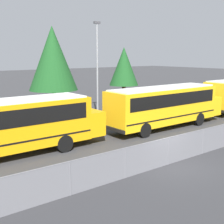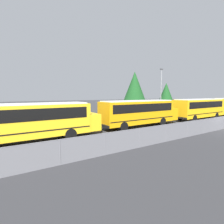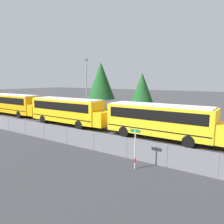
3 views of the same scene
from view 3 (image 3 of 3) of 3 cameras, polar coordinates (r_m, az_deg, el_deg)
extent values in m
cylinder|color=slate|center=(26.64, -25.38, -2.88)|extent=(0.07, 0.07, 1.50)
cylinder|color=slate|center=(24.13, -21.73, -3.77)|extent=(0.07, 0.07, 1.50)
cylinder|color=slate|center=(21.74, -17.25, -4.84)|extent=(0.07, 0.07, 1.50)
cylinder|color=slate|center=(19.52, -11.69, -6.13)|extent=(0.07, 0.07, 1.50)
cylinder|color=slate|center=(17.55, -4.77, -7.64)|extent=(0.07, 0.07, 1.50)
cylinder|color=slate|center=(15.90, 3.82, -9.34)|extent=(0.07, 0.07, 1.50)
cylinder|color=slate|center=(14.69, 14.19, -11.10)|extent=(0.07, 0.07, 1.50)
cylinder|color=slate|center=(14.04, 26.09, -12.67)|extent=(0.07, 0.07, 1.50)
cube|color=orange|center=(37.80, -24.27, 2.03)|extent=(10.04, 2.59, 2.67)
cube|color=black|center=(37.74, -24.32, 2.91)|extent=(9.24, 2.63, 0.96)
cube|color=black|center=(37.88, -24.20, 0.90)|extent=(9.84, 2.62, 0.10)
cube|color=orange|center=(33.22, -19.12, 0.59)|extent=(1.21, 2.38, 1.60)
cube|color=silver|center=(37.69, -24.40, 4.12)|extent=(9.54, 2.33, 0.10)
cylinder|color=black|center=(36.02, -19.95, -0.16)|extent=(1.07, 0.28, 1.07)
cylinder|color=black|center=(34.72, -23.09, -0.63)|extent=(1.07, 0.28, 1.07)
cylinder|color=black|center=(41.20, -25.04, 0.58)|extent=(1.07, 0.28, 1.07)
cube|color=yellow|center=(27.67, -11.73, 0.51)|extent=(10.04, 2.59, 2.67)
cube|color=black|center=(27.60, -11.76, 1.72)|extent=(9.24, 2.63, 0.96)
cube|color=black|center=(27.78, -11.68, -1.01)|extent=(9.84, 2.62, 0.10)
cube|color=yellow|center=(24.07, -2.32, -1.77)|extent=(1.21, 2.38, 1.60)
cube|color=black|center=(31.65, -18.06, -0.92)|extent=(0.12, 2.59, 0.24)
cube|color=silver|center=(27.52, -11.81, 3.37)|extent=(9.54, 2.33, 0.10)
cylinder|color=black|center=(26.65, -5.15, -2.55)|extent=(1.07, 0.28, 1.07)
cylinder|color=black|center=(24.92, -8.58, -3.39)|extent=(1.07, 0.28, 1.07)
cylinder|color=black|center=(30.92, -14.11, -1.25)|extent=(1.07, 0.28, 1.07)
cylinder|color=black|center=(29.44, -17.52, -1.87)|extent=(1.07, 0.28, 1.07)
cube|color=yellow|center=(20.98, 12.15, -1.99)|extent=(10.04, 2.59, 2.67)
cube|color=black|center=(20.88, 12.20, -0.41)|extent=(9.24, 2.63, 0.96)
cube|color=black|center=(21.12, 12.09, -3.99)|extent=(9.84, 2.62, 0.10)
cube|color=black|center=(23.54, 0.54, -3.61)|extent=(0.12, 2.59, 0.24)
cube|color=silver|center=(20.78, 12.27, 1.77)|extent=(9.54, 2.33, 0.10)
cylinder|color=black|center=(21.45, 21.01, -5.79)|extent=(1.07, 0.28, 1.07)
cylinder|color=black|center=(19.23, 19.36, -7.32)|extent=(1.07, 0.28, 1.07)
cylinder|color=black|center=(23.58, 6.11, -4.02)|extent=(1.07, 0.28, 1.07)
cylinder|color=black|center=(21.58, 3.14, -5.15)|extent=(1.07, 0.28, 1.07)
cylinder|color=#B7B7BC|center=(13.94, 6.05, -9.54)|extent=(0.08, 0.08, 2.61)
cylinder|color=red|center=(14.19, 6.00, -12.44)|extent=(0.09, 0.09, 0.30)
cube|color=#147238|center=(13.63, 6.12, -4.92)|extent=(0.70, 0.02, 0.20)
cylinder|color=gray|center=(33.29, -6.68, 5.95)|extent=(0.16, 0.16, 8.37)
cube|color=#47474C|center=(33.38, -6.81, 13.40)|extent=(0.60, 0.24, 0.20)
cylinder|color=#51381E|center=(33.54, 7.76, 0.74)|extent=(0.44, 0.44, 2.30)
cone|color=#194C1E|center=(33.26, 7.88, 6.40)|extent=(3.32, 3.32, 4.32)
cylinder|color=#51381E|center=(38.78, -2.84, 1.80)|extent=(0.44, 0.44, 2.25)
cone|color=#194C1E|center=(38.52, -2.89, 8.15)|extent=(4.87, 4.87, 6.33)
camera|label=1|loc=(37.96, -52.57, 5.56)|focal=50.00mm
camera|label=2|loc=(46.72, -51.71, 3.35)|focal=28.00mm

